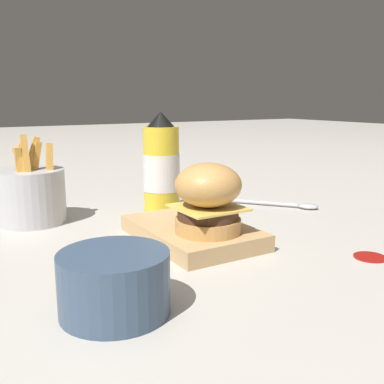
{
  "coord_description": "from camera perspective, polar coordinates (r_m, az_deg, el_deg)",
  "views": [
    {
      "loc": [
        -0.6,
        0.39,
        0.21
      ],
      "look_at": [
        -0.04,
        0.05,
        0.07
      ],
      "focal_mm": 42.0,
      "sensor_mm": 36.0,
      "label": 1
    }
  ],
  "objects": [
    {
      "name": "spoon",
      "position": [
        0.9,
        12.42,
        -1.61
      ],
      "size": [
        0.15,
        0.12,
        0.01
      ],
      "rotation": [
        0.0,
        0.0,
        3.83
      ],
      "color": "#B2B2B7",
      "rests_on": "ground_plane"
    },
    {
      "name": "burger",
      "position": [
        0.63,
        2.06,
        -0.72
      ],
      "size": [
        0.09,
        0.09,
        0.1
      ],
      "color": "tan",
      "rests_on": "serving_board"
    },
    {
      "name": "ground_plane",
      "position": [
        0.74,
        1.63,
        -4.58
      ],
      "size": [
        6.0,
        6.0,
        0.0
      ],
      "primitive_type": "plane",
      "color": "#B7B2A8"
    },
    {
      "name": "side_bowl",
      "position": [
        0.46,
        -9.83,
        -11.11
      ],
      "size": [
        0.11,
        0.11,
        0.06
      ],
      "color": "#384C66",
      "rests_on": "ground_plane"
    },
    {
      "name": "fries_basket",
      "position": [
        0.81,
        -19.71,
        -0.36
      ],
      "size": [
        0.11,
        0.11,
        0.15
      ],
      "color": "#B7B7BC",
      "rests_on": "ground_plane"
    },
    {
      "name": "serving_board",
      "position": [
        0.68,
        -0.0,
        -5.14
      ],
      "size": [
        0.21,
        0.14,
        0.02
      ],
      "color": "tan",
      "rests_on": "ground_plane"
    },
    {
      "name": "ketchup_puddle",
      "position": [
        0.65,
        21.69,
        -7.61
      ],
      "size": [
        0.04,
        0.04,
        0.0
      ],
      "color": "#9E140F",
      "rests_on": "ground_plane"
    },
    {
      "name": "ketchup_bottle",
      "position": [
        0.83,
        -3.92,
        3.08
      ],
      "size": [
        0.07,
        0.07,
        0.19
      ],
      "color": "yellow",
      "rests_on": "ground_plane"
    }
  ]
}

